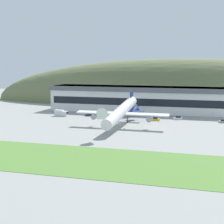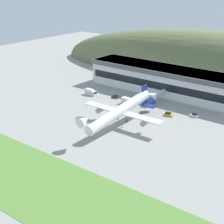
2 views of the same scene
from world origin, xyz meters
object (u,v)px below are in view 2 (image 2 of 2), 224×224
service_car_0 (115,97)px  service_car_1 (194,115)px  terminal_building (173,80)px  jetway_0 (157,95)px  fuel_truck (91,92)px  service_car_3 (168,114)px  traffic_cone_0 (117,110)px  cargo_airplane (121,111)px  box_truck (128,101)px

service_car_0 → service_car_1: same height
terminal_building → jetway_0: bearing=-87.2°
terminal_building → fuel_truck: size_ratio=14.63×
terminal_building → service_car_3: terminal_building is taller
jetway_0 → traffic_cone_0: (-8.44, -21.21, -3.71)m
cargo_airplane → box_truck: size_ratio=7.36×
terminal_building → jetway_0: terminal_building is taller
jetway_0 → service_car_1: bearing=-13.9°
service_car_0 → service_car_3: size_ratio=0.87×
service_car_3 → service_car_0: bearing=172.0°
fuel_truck → traffic_cone_0: 27.24m
service_car_1 → box_truck: bearing=-171.4°
box_truck → traffic_cone_0: 10.39m
service_car_3 → cargo_airplane: bearing=-113.9°
fuel_truck → box_truck: 24.01m
jetway_0 → fuel_truck: jetway_0 is taller
service_car_3 → fuel_truck: fuel_truck is taller
terminal_building → service_car_3: bearing=-62.6°
cargo_airplane → traffic_cone_0: cargo_airplane is taller
terminal_building → traffic_cone_0: terminal_building is taller
service_car_1 → fuel_truck: size_ratio=0.63×
service_car_0 → fuel_truck: (-13.54, -4.01, 0.78)m
cargo_airplane → jetway_0: bearing=96.8°
service_car_0 → traffic_cone_0: (11.84, -13.86, -0.38)m
service_car_1 → traffic_cone_0: 35.74m
fuel_truck → terminal_building: bearing=40.2°
service_car_1 → traffic_cone_0: (-32.28, -15.33, -0.38)m
jetway_0 → fuel_truck: 35.76m
service_car_0 → service_car_3: service_car_3 is taller
box_truck → traffic_cone_0: bearing=-82.4°
box_truck → fuel_truck: bearing=-179.1°
service_car_0 → traffic_cone_0: 18.23m
service_car_3 → box_truck: 23.97m
box_truck → terminal_building: bearing=71.9°
fuel_truck → box_truck: bearing=0.9°
service_car_0 → service_car_1: (44.11, 1.46, 0.00)m
fuel_truck → box_truck: size_ratio=0.98×
terminal_building → box_truck: size_ratio=14.37×
service_car_0 → traffic_cone_0: bearing=-49.5°
terminal_building → fuel_truck: (-33.00, -27.93, -6.31)m
service_car_0 → box_truck: box_truck is taller
cargo_airplane → terminal_building: bearing=95.5°
service_car_3 → traffic_cone_0: 24.30m
terminal_building → service_car_1: (24.65, -22.46, -7.09)m
service_car_3 → box_truck: size_ratio=0.69×
terminal_building → traffic_cone_0: bearing=-101.4°
jetway_0 → service_car_1: (23.84, -5.88, -3.33)m
service_car_0 → box_truck: bearing=-19.2°
box_truck → service_car_0: bearing=160.8°
jetway_0 → service_car_3: bearing=-40.8°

